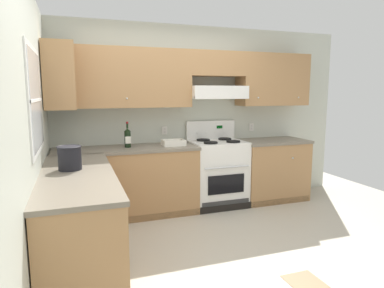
{
  "coord_description": "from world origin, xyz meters",
  "views": [
    {
      "loc": [
        -1.25,
        -3.11,
        1.62
      ],
      "look_at": [
        0.08,
        0.7,
        1.0
      ],
      "focal_mm": 31.75,
      "sensor_mm": 36.0,
      "label": 1
    }
  ],
  "objects_px": {
    "bowl": "(173,144)",
    "bucket": "(70,157)",
    "wine_bottle": "(128,137)",
    "stove": "(218,172)"
  },
  "relations": [
    {
      "from": "bowl",
      "to": "bucket",
      "type": "height_order",
      "value": "bucket"
    },
    {
      "from": "stove",
      "to": "bowl",
      "type": "relative_size",
      "value": 4.09
    },
    {
      "from": "stove",
      "to": "wine_bottle",
      "type": "bearing_deg",
      "value": 179.51
    },
    {
      "from": "wine_bottle",
      "to": "bowl",
      "type": "relative_size",
      "value": 1.13
    },
    {
      "from": "stove",
      "to": "bowl",
      "type": "xyz_separation_m",
      "value": [
        -0.67,
        -0.04,
        0.46
      ]
    },
    {
      "from": "bucket",
      "to": "wine_bottle",
      "type": "bearing_deg",
      "value": 57.98
    },
    {
      "from": "wine_bottle",
      "to": "bowl",
      "type": "height_order",
      "value": "wine_bottle"
    },
    {
      "from": "wine_bottle",
      "to": "bucket",
      "type": "bearing_deg",
      "value": -122.02
    },
    {
      "from": "stove",
      "to": "bowl",
      "type": "bearing_deg",
      "value": -176.66
    },
    {
      "from": "bowl",
      "to": "stove",
      "type": "bearing_deg",
      "value": 3.34
    }
  ]
}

